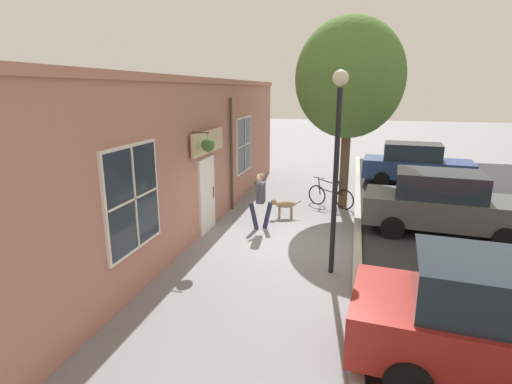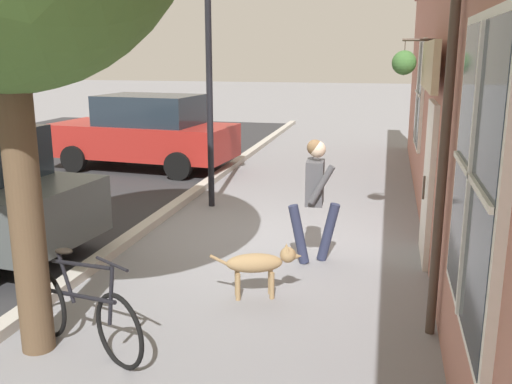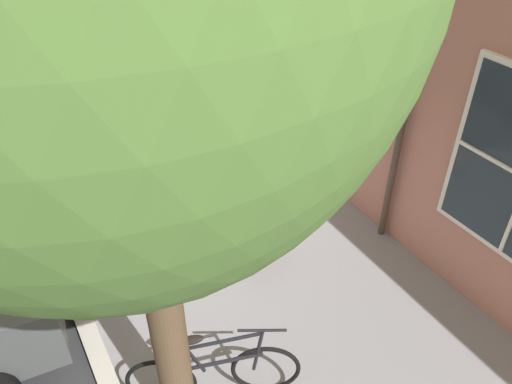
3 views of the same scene
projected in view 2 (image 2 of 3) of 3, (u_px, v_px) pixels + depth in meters
name	position (u px, v px, depth m)	size (l,w,h in m)	color
ground_plane	(272.00, 238.00, 8.55)	(90.00, 90.00, 0.00)	gray
storefront_facade	(446.00, 98.00, 7.51)	(0.95, 18.00, 4.23)	#B27566
pedestrian_walking	(315.00, 190.00, 7.36)	(0.67, 0.55, 1.64)	#282D47
dog_on_leash	(260.00, 263.00, 6.41)	(1.01, 0.43, 0.61)	#997A51
leaning_bicycle	(81.00, 311.00, 5.28)	(1.59, 0.78, 1.00)	black
parked_car_nearest_curb	(145.00, 132.00, 13.42)	(4.45, 2.24, 1.75)	maroon
street_lamp	(209.00, 44.00, 9.66)	(0.32, 0.32, 4.29)	black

